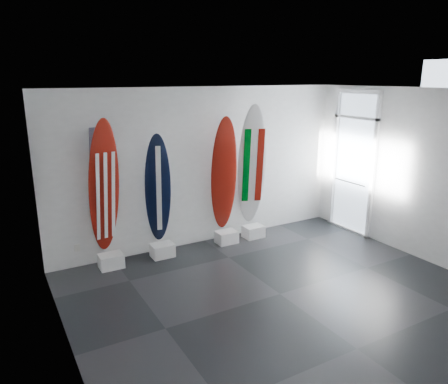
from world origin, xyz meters
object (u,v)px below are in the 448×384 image
surfboard_navy (158,189)px  surfboard_swiss (224,175)px  surfboard_italy (252,166)px  surfboard_usa (104,188)px

surfboard_navy → surfboard_swiss: surfboard_swiss is taller
surfboard_navy → surfboard_swiss: (1.35, 0.00, 0.11)m
surfboard_navy → surfboard_italy: 1.99m
surfboard_usa → surfboard_italy: bearing=-7.9°
surfboard_usa → surfboard_swiss: 2.28m
surfboard_usa → surfboard_swiss: size_ratio=1.04×
surfboard_usa → surfboard_swiss: surfboard_usa is taller
surfboard_swiss → surfboard_navy: bearing=-167.2°
surfboard_italy → surfboard_navy: bearing=-159.5°
surfboard_swiss → surfboard_italy: bearing=12.8°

